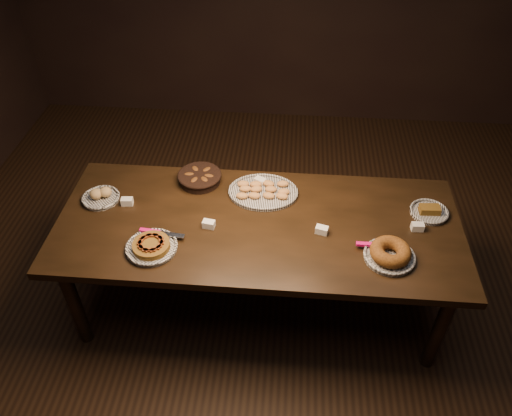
# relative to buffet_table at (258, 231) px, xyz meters

# --- Properties ---
(ground) EXTENTS (5.00, 5.00, 0.00)m
(ground) POSITION_rel_buffet_table_xyz_m (0.00, 0.00, -0.68)
(ground) COLOR black
(ground) RESTS_ON ground
(buffet_table) EXTENTS (2.40, 1.00, 0.75)m
(buffet_table) POSITION_rel_buffet_table_xyz_m (0.00, 0.00, 0.00)
(buffet_table) COLOR black
(buffet_table) RESTS_ON ground
(apple_tart_plate) EXTENTS (0.32, 0.29, 0.06)m
(apple_tart_plate) POSITION_rel_buffet_table_xyz_m (-0.58, -0.26, 0.09)
(apple_tart_plate) COLOR white
(apple_tart_plate) RESTS_ON buffet_table
(madeleine_platter) EXTENTS (0.44, 0.36, 0.05)m
(madeleine_platter) POSITION_rel_buffet_table_xyz_m (0.01, 0.27, 0.09)
(madeleine_platter) COLOR black
(madeleine_platter) RESTS_ON buffet_table
(bundt_cake_plate) EXTENTS (0.32, 0.28, 0.09)m
(bundt_cake_plate) POSITION_rel_buffet_table_xyz_m (0.74, -0.23, 0.11)
(bundt_cake_plate) COLOR black
(bundt_cake_plate) RESTS_ON buffet_table
(croissant_basket) EXTENTS (0.29, 0.29, 0.07)m
(croissant_basket) POSITION_rel_buffet_table_xyz_m (-0.41, 0.36, 0.11)
(croissant_basket) COLOR black
(croissant_basket) RESTS_ON buffet_table
(bread_roll_plate) EXTENTS (0.23, 0.23, 0.07)m
(bread_roll_plate) POSITION_rel_buffet_table_xyz_m (-0.99, 0.13, 0.10)
(bread_roll_plate) COLOR white
(bread_roll_plate) RESTS_ON buffet_table
(loaf_plate) EXTENTS (0.23, 0.23, 0.05)m
(loaf_plate) POSITION_rel_buffet_table_xyz_m (1.02, 0.16, 0.09)
(loaf_plate) COLOR black
(loaf_plate) RESTS_ON buffet_table
(tent_cards) EXTENTS (1.82, 0.49, 0.04)m
(tent_cards) POSITION_rel_buffet_table_xyz_m (0.04, 0.07, 0.10)
(tent_cards) COLOR white
(tent_cards) RESTS_ON buffet_table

